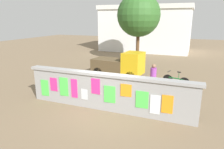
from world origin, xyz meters
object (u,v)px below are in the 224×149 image
auto_rickshaw_truck (120,65)px  bicycle_far (176,81)px  tree_roadside (139,15)px  person_walking (153,75)px  bicycle_near (128,96)px  motorcycle (78,79)px

auto_rickshaw_truck → bicycle_far: auto_rickshaw_truck is taller
tree_roadside → person_walking: bearing=-69.0°
person_walking → tree_roadside: tree_roadside is taller
tree_roadside → bicycle_far: bearing=-56.6°
auto_rickshaw_truck → tree_roadside: bearing=92.3°
bicycle_near → person_walking: (0.84, 2.00, 0.62)m
auto_rickshaw_truck → bicycle_near: auto_rickshaw_truck is taller
tree_roadside → bicycle_near: bearing=-77.7°
bicycle_far → person_walking: size_ratio=1.02×
motorcycle → tree_roadside: 9.44m
bicycle_far → tree_roadside: size_ratio=0.26×
bicycle_far → auto_rickshaw_truck: bearing=170.3°
motorcycle → tree_roadside: size_ratio=0.30×
motorcycle → bicycle_near: (3.56, -1.23, -0.10)m
auto_rickshaw_truck → person_walking: (2.74, -2.16, 0.09)m
person_walking → tree_roadside: (-2.96, 7.72, 3.36)m
auto_rickshaw_truck → bicycle_far: 3.97m
bicycle_far → motorcycle: bearing=-157.7°
motorcycle → person_walking: 4.50m
bicycle_near → bicycle_far: size_ratio=1.04×
tree_roadside → auto_rickshaw_truck: bearing=-87.7°
motorcycle → bicycle_near: bicycle_near is taller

